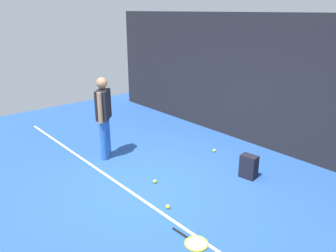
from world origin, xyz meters
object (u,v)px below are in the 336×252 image
tennis_racket (195,242)px  tennis_ball_mid_court (168,207)px  tennis_player (104,113)px  backpack (249,167)px  tennis_ball_by_fence (155,181)px  tennis_ball_near_player (214,151)px

tennis_racket → tennis_ball_mid_court: (-0.86, 0.26, 0.02)m
tennis_player → backpack: bearing=-101.9°
tennis_player → tennis_ball_mid_court: (2.33, -0.29, -0.93)m
tennis_racket → tennis_ball_by_fence: size_ratio=9.37×
tennis_ball_near_player → tennis_ball_by_fence: (0.24, -1.86, 0.00)m
tennis_ball_near_player → tennis_ball_by_fence: 1.88m
backpack → tennis_ball_by_fence: bearing=49.8°
backpack → tennis_ball_mid_court: 1.84m
tennis_ball_near_player → tennis_ball_mid_court: same height
backpack → tennis_ball_by_fence: backpack is taller
tennis_ball_mid_court → tennis_player: bearing=173.0°
tennis_player → backpack: 3.04m
tennis_ball_near_player → tennis_ball_mid_court: 2.44m
tennis_player → tennis_ball_near_player: (1.31, 1.93, -0.93)m
backpack → tennis_ball_by_fence: (-0.95, -1.47, -0.18)m
tennis_ball_by_fence → tennis_player: bearing=-177.5°
backpack → tennis_ball_mid_court: backpack is taller
tennis_ball_near_player → tennis_ball_mid_court: bearing=-65.3°
tennis_ball_near_player → tennis_ball_mid_court: size_ratio=1.00×
tennis_racket → tennis_ball_mid_court: bearing=160.7°
tennis_racket → tennis_ball_near_player: tennis_ball_near_player is taller
backpack → tennis_racket: bearing=100.9°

